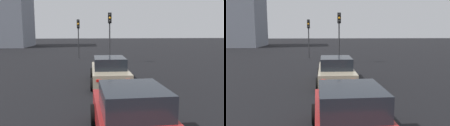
{
  "view_description": "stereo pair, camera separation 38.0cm",
  "coord_description": "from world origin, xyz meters",
  "views": [
    {
      "loc": [
        -1.96,
        1.14,
        2.88
      ],
      "look_at": [
        9.24,
        0.09,
        1.27
      ],
      "focal_mm": 36.76,
      "sensor_mm": 36.0,
      "label": 1
    },
    {
      "loc": [
        -1.99,
        0.76,
        2.88
      ],
      "look_at": [
        9.24,
        0.09,
        1.27
      ],
      "focal_mm": 36.76,
      "sensor_mm": 36.0,
      "label": 2
    }
  ],
  "objects": [
    {
      "name": "car_beige_lead",
      "position": [
        10.11,
        0.15,
        0.72
      ],
      "size": [
        4.62,
        2.04,
        1.48
      ],
      "rotation": [
        0.0,
        0.0,
        -0.0
      ],
      "color": "tan",
      "rests_on": "ground_plane"
    },
    {
      "name": "car_red_second",
      "position": [
        3.5,
        0.13,
        0.73
      ],
      "size": [
        4.15,
        2.08,
        1.53
      ],
      "rotation": [
        0.0,
        0.0,
        0.04
      ],
      "color": "maroon",
      "rests_on": "ground_plane"
    },
    {
      "name": "traffic_light_near_right",
      "position": [
        21.91,
        2.36,
        2.85
      ],
      "size": [
        0.32,
        0.3,
        3.96
      ],
      "rotation": [
        0.0,
        0.0,
        3.22
      ],
      "color": "#2D2D30",
      "rests_on": "ground_plane"
    },
    {
      "name": "traffic_light_near_left",
      "position": [
        17.85,
        -0.53,
        3.13
      ],
      "size": [
        0.32,
        0.3,
        4.36
      ],
      "rotation": [
        0.0,
        0.0,
        3.23
      ],
      "color": "#2D2D30",
      "rests_on": "ground_plane"
    },
    {
      "name": "building_facade_left",
      "position": [
        40.21,
        16.0,
        5.96
      ],
      "size": [
        8.39,
        8.3,
        11.93
      ],
      "primitive_type": "cube",
      "color": "gray",
      "rests_on": "ground_plane"
    }
  ]
}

